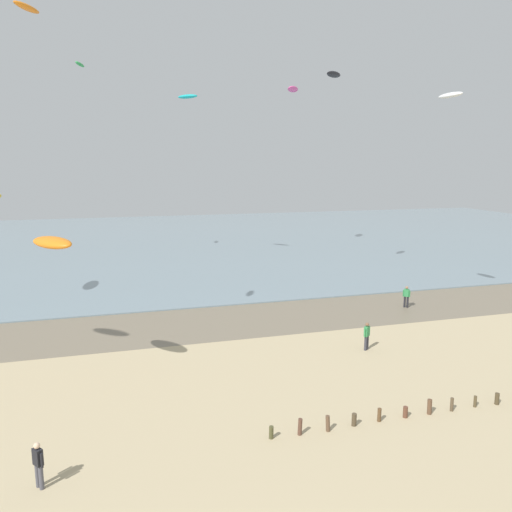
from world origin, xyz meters
TOP-DOWN VIEW (x-y plane):
  - wet_sand_strip at (0.00, 24.99)m, footprint 120.00×7.71m
  - sea at (0.00, 63.85)m, footprint 160.00×70.00m
  - groyne_mid at (9.59, 9.48)m, footprint 17.43×0.33m
  - person_nearest_camera at (-7.92, 8.67)m, footprint 0.39×0.47m
  - person_mid_beach at (9.27, 17.35)m, footprint 0.49×0.38m
  - person_by_waterline at (16.60, 24.66)m, footprint 0.43×0.43m
  - kite_aloft_0 at (16.09, 49.83)m, footprint 2.72×3.30m
  - kite_aloft_2 at (2.91, 45.52)m, footprint 2.30×2.43m
  - kite_aloft_3 at (14.65, 35.12)m, footprint 2.39×2.24m
  - kite_aloft_4 at (-7.69, 48.51)m, footprint 1.28×2.26m
  - kite_aloft_5 at (-7.92, 16.96)m, footprint 2.67×3.12m
  - kite_aloft_6 at (-8.74, 20.90)m, footprint 1.47×2.01m
  - kite_aloft_9 at (18.04, 22.89)m, footprint 1.02×2.34m

SIDE VIEW (x-z plane):
  - wet_sand_strip at x=0.00m, z-range 0.00..0.01m
  - sea at x=0.00m, z-range 0.00..0.10m
  - groyne_mid at x=9.59m, z-range -0.06..0.66m
  - person_nearest_camera at x=-7.92m, z-range 0.06..1.77m
  - person_mid_beach at x=9.27m, z-range 0.06..1.77m
  - person_by_waterline at x=16.60m, z-range 0.06..1.77m
  - kite_aloft_5 at x=-7.92m, z-range 7.03..7.72m
  - kite_aloft_9 at x=18.04m, z-range 15.52..16.06m
  - kite_aloft_2 at x=2.91m, z-range 17.74..18.15m
  - kite_aloft_6 at x=-8.74m, z-range 18.65..19.08m
  - kite_aloft_3 at x=14.65m, z-range 18.67..19.32m
  - kite_aloft_0 at x=16.09m, z-range 19.36..20.16m
  - kite_aloft_4 at x=-7.69m, z-range 20.82..21.44m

